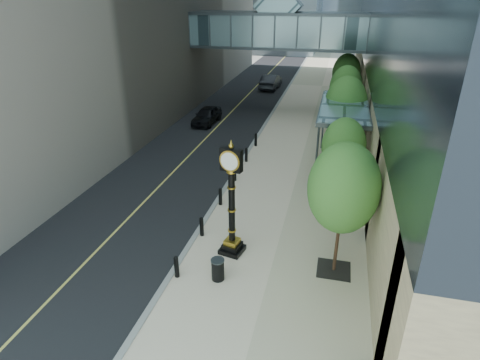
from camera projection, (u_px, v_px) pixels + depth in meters
name	position (u px, v px, depth m)	size (l,w,h in m)	color
ground	(234.00, 305.00, 15.21)	(320.00, 320.00, 0.00)	gray
road	(259.00, 83.00, 51.84)	(8.00, 180.00, 0.02)	black
sidewalk	(322.00, 86.00, 50.11)	(8.00, 180.00, 0.06)	beige
curb	(290.00, 84.00, 50.97)	(0.25, 180.00, 0.07)	gray
skywalk	(278.00, 28.00, 37.15)	(17.00, 4.20, 5.80)	slate
entrance_canopy	(344.00, 108.00, 24.97)	(3.00, 8.00, 4.38)	#383F44
bollard_row	(228.00, 185.00, 23.48)	(0.20, 16.20, 0.90)	black
street_trees	(345.00, 107.00, 26.87)	(2.80, 28.72, 5.75)	black
street_clock	(232.00, 208.00, 17.27)	(1.16, 1.16, 5.22)	black
trash_bin	(218.00, 270.00, 16.31)	(0.52, 0.52, 0.90)	black
pedestrian	(343.00, 162.00, 25.66)	(0.61, 0.40, 1.66)	#B4B1A5
car_near	(207.00, 115.00, 35.75)	(1.72, 4.28, 1.46)	black
car_far	(271.00, 82.00, 48.53)	(1.80, 5.17, 1.70)	black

